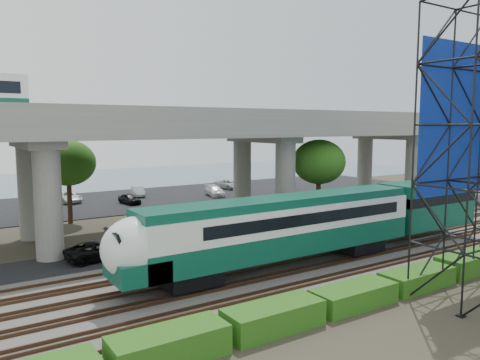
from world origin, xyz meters
TOP-DOWN VIEW (x-y plane):
  - ground at (0.00, 0.00)m, footprint 140.00×140.00m
  - ballast_bed at (0.00, 2.00)m, footprint 90.00×12.00m
  - service_road at (0.00, 10.50)m, footprint 90.00×5.00m
  - parking_lot at (0.00, 34.00)m, footprint 90.00×18.00m
  - harbor_water at (0.00, 56.00)m, footprint 140.00×40.00m
  - rail_tracks at (0.00, 2.00)m, footprint 90.00×9.52m
  - commuter_train at (3.74, 2.00)m, footprint 29.30×3.06m
  - overpass at (-1.20, 16.00)m, footprint 80.00×12.00m
  - hedge_strip at (1.01, -4.30)m, footprint 34.60×1.80m
  - trees at (-4.67, 16.17)m, footprint 40.94×16.94m
  - suv at (-7.20, 10.55)m, footprint 4.79×2.57m
  - parked_cars at (0.87, 33.65)m, footprint 39.43×9.75m

SIDE VIEW (x-z plane):
  - ground at x=0.00m, z-range 0.00..0.00m
  - harbor_water at x=0.00m, z-range 0.00..0.03m
  - service_road at x=0.00m, z-range 0.00..0.08m
  - parking_lot at x=0.00m, z-range 0.00..0.08m
  - ballast_bed at x=0.00m, z-range 0.00..0.20m
  - rail_tracks at x=0.00m, z-range 0.20..0.36m
  - hedge_strip at x=1.01m, z-range -0.04..1.16m
  - parked_cars at x=0.87m, z-range 0.05..1.36m
  - suv at x=-7.20m, z-range 0.08..1.36m
  - commuter_train at x=3.74m, z-range 0.73..5.03m
  - trees at x=-4.67m, z-range 1.73..9.42m
  - overpass at x=-1.20m, z-range 2.01..14.41m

